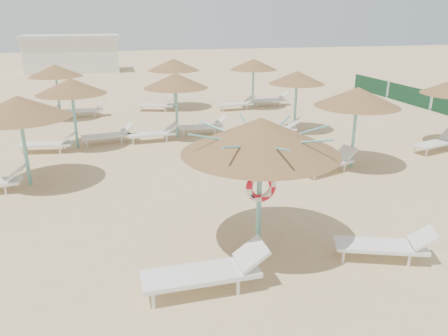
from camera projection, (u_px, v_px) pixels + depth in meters
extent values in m
plane|color=tan|center=(253.00, 251.00, 9.56)|extent=(120.00, 120.00, 0.00)
cylinder|color=#65AFAE|center=(259.00, 196.00, 9.29)|extent=(0.11, 0.11, 2.47)
cone|color=#8D5E38|center=(261.00, 135.00, 8.85)|extent=(3.29, 3.29, 0.74)
cylinder|color=#65AFAE|center=(260.00, 148.00, 8.93)|extent=(0.20, 0.20, 0.12)
cylinder|color=#65AFAE|center=(295.00, 135.00, 9.04)|extent=(1.49, 0.04, 0.38)
cylinder|color=#65AFAE|center=(276.00, 130.00, 9.48)|extent=(1.08, 1.08, 0.38)
cylinder|color=#65AFAE|center=(250.00, 129.00, 9.56)|extent=(0.04, 1.49, 0.38)
cylinder|color=#65AFAE|center=(229.00, 133.00, 9.23)|extent=(1.08, 1.08, 0.38)
cylinder|color=#65AFAE|center=(225.00, 140.00, 8.69)|extent=(1.49, 0.04, 0.38)
cylinder|color=#65AFAE|center=(243.00, 147.00, 8.25)|extent=(1.08, 1.08, 0.38)
cylinder|color=#65AFAE|center=(274.00, 148.00, 8.17)|extent=(0.04, 1.49, 0.38)
cylinder|color=#65AFAE|center=(296.00, 143.00, 8.50)|extent=(1.08, 1.08, 0.38)
torus|color=red|center=(261.00, 187.00, 9.12)|extent=(0.67, 0.15, 0.67)
cylinder|color=white|center=(153.00, 301.00, 7.63)|extent=(0.07, 0.07, 0.32)
cylinder|color=white|center=(150.00, 283.00, 8.15)|extent=(0.07, 0.07, 0.32)
cylinder|color=white|center=(238.00, 287.00, 8.01)|extent=(0.07, 0.07, 0.32)
cylinder|color=white|center=(229.00, 271.00, 8.54)|extent=(0.07, 0.07, 0.32)
cube|color=white|center=(201.00, 274.00, 8.05)|extent=(2.19, 0.75, 0.09)
cube|color=white|center=(251.00, 254.00, 8.20)|extent=(0.57, 0.70, 0.42)
cylinder|color=white|center=(343.00, 257.00, 9.06)|extent=(0.06, 0.06, 0.27)
cylinder|color=white|center=(340.00, 245.00, 9.52)|extent=(0.06, 0.06, 0.27)
cylinder|color=white|center=(409.00, 261.00, 8.93)|extent=(0.06, 0.06, 0.27)
cylinder|color=white|center=(402.00, 249.00, 9.38)|extent=(0.06, 0.06, 0.27)
cube|color=white|center=(380.00, 246.00, 9.15)|extent=(1.95, 1.21, 0.08)
cube|color=white|center=(423.00, 238.00, 8.99)|extent=(0.65, 0.71, 0.36)
cylinder|color=#65AFAE|center=(25.00, 149.00, 12.95)|extent=(0.11, 0.11, 2.30)
cone|color=#8D5E38|center=(18.00, 107.00, 12.53)|extent=(2.91, 2.91, 0.66)
cylinder|color=#65AFAE|center=(20.00, 115.00, 12.62)|extent=(0.20, 0.20, 0.12)
cylinder|color=white|center=(5.00, 190.00, 12.54)|extent=(0.06, 0.06, 0.28)
cylinder|color=white|center=(10.00, 184.00, 13.00)|extent=(0.06, 0.06, 0.28)
cube|color=white|center=(16.00, 173.00, 12.69)|extent=(0.50, 0.62, 0.36)
cylinder|color=#65AFAE|center=(75.00, 119.00, 16.72)|extent=(0.11, 0.11, 2.30)
cone|color=#8D5E38|center=(71.00, 86.00, 16.31)|extent=(2.61, 2.61, 0.59)
cylinder|color=#65AFAE|center=(72.00, 92.00, 16.39)|extent=(0.20, 0.20, 0.12)
cylinder|color=white|center=(22.00, 151.00, 16.12)|extent=(0.06, 0.06, 0.28)
cylinder|color=white|center=(27.00, 147.00, 16.59)|extent=(0.06, 0.06, 0.28)
cylinder|color=white|center=(60.00, 150.00, 16.25)|extent=(0.06, 0.06, 0.28)
cylinder|color=white|center=(63.00, 146.00, 16.72)|extent=(0.06, 0.06, 0.28)
cube|color=white|center=(46.00, 144.00, 16.37)|extent=(1.97, 0.90, 0.08)
cube|color=white|center=(68.00, 137.00, 16.37)|extent=(0.57, 0.67, 0.36)
cylinder|color=white|center=(87.00, 144.00, 17.07)|extent=(0.06, 0.06, 0.28)
cylinder|color=white|center=(85.00, 141.00, 17.51)|extent=(0.06, 0.06, 0.28)
cylinder|color=white|center=(122.00, 140.00, 17.56)|extent=(0.06, 0.06, 0.28)
cylinder|color=white|center=(119.00, 137.00, 18.00)|extent=(0.06, 0.06, 0.28)
cube|color=white|center=(106.00, 136.00, 17.52)|extent=(1.97, 0.90, 0.08)
cube|color=white|center=(127.00, 128.00, 17.75)|extent=(0.57, 0.67, 0.36)
cylinder|color=#65AFAE|center=(58.00, 96.00, 21.42)|extent=(0.11, 0.11, 2.30)
cone|color=#8D5E38|center=(55.00, 70.00, 21.01)|extent=(2.55, 2.55, 0.57)
cylinder|color=#65AFAE|center=(56.00, 75.00, 21.09)|extent=(0.20, 0.20, 0.12)
cylinder|color=white|center=(18.00, 121.00, 20.66)|extent=(0.06, 0.06, 0.28)
cylinder|color=white|center=(19.00, 119.00, 21.11)|extent=(0.06, 0.06, 0.28)
cylinder|color=white|center=(48.00, 119.00, 21.07)|extent=(0.06, 0.06, 0.28)
cylinder|color=white|center=(48.00, 117.00, 21.52)|extent=(0.06, 0.06, 0.28)
cube|color=white|center=(36.00, 116.00, 21.07)|extent=(1.94, 0.76, 0.08)
cube|color=white|center=(54.00, 109.00, 21.25)|extent=(0.53, 0.64, 0.36)
cylinder|color=white|center=(67.00, 115.00, 21.92)|extent=(0.06, 0.06, 0.28)
cylinder|color=white|center=(69.00, 113.00, 22.38)|extent=(0.06, 0.06, 0.28)
cylinder|color=white|center=(95.00, 114.00, 22.14)|extent=(0.06, 0.06, 0.28)
cylinder|color=white|center=(96.00, 112.00, 22.60)|extent=(0.06, 0.06, 0.28)
cube|color=white|center=(84.00, 110.00, 22.22)|extent=(1.94, 0.76, 0.08)
cube|color=white|center=(100.00, 105.00, 22.28)|extent=(0.53, 0.64, 0.36)
cylinder|color=#65AFAE|center=(177.00, 111.00, 18.12)|extent=(0.11, 0.11, 2.30)
cone|color=#8D5E38|center=(176.00, 81.00, 17.71)|extent=(2.63, 2.63, 0.59)
cylinder|color=#65AFAE|center=(176.00, 86.00, 17.79)|extent=(0.20, 0.20, 0.12)
cylinder|color=white|center=(133.00, 141.00, 17.38)|extent=(0.06, 0.06, 0.28)
cylinder|color=white|center=(132.00, 138.00, 17.83)|extent=(0.06, 0.06, 0.28)
cylinder|color=white|center=(167.00, 139.00, 17.76)|extent=(0.06, 0.06, 0.28)
cylinder|color=white|center=(164.00, 136.00, 18.21)|extent=(0.06, 0.06, 0.28)
cube|color=white|center=(152.00, 134.00, 17.77)|extent=(1.93, 0.73, 0.08)
cube|color=white|center=(172.00, 127.00, 17.93)|extent=(0.52, 0.63, 0.36)
cylinder|color=white|center=(184.00, 133.00, 18.61)|extent=(0.06, 0.06, 0.28)
cylinder|color=white|center=(183.00, 130.00, 19.07)|extent=(0.06, 0.06, 0.28)
cylinder|color=white|center=(215.00, 132.00, 18.85)|extent=(0.06, 0.06, 0.28)
cylinder|color=white|center=(213.00, 129.00, 19.31)|extent=(0.06, 0.06, 0.28)
cube|color=white|center=(201.00, 127.00, 18.92)|extent=(1.93, 0.73, 0.08)
cube|color=white|center=(221.00, 121.00, 19.00)|extent=(0.52, 0.63, 0.36)
cylinder|color=#65AFAE|center=(174.00, 88.00, 23.88)|extent=(0.11, 0.11, 2.30)
cone|color=#8D5E38|center=(173.00, 65.00, 23.47)|extent=(2.78, 2.78, 0.63)
cylinder|color=#65AFAE|center=(174.00, 69.00, 23.55)|extent=(0.20, 0.20, 0.12)
cylinder|color=white|center=(140.00, 109.00, 23.40)|extent=(0.06, 0.06, 0.28)
cylinder|color=white|center=(142.00, 107.00, 23.87)|extent=(0.06, 0.06, 0.28)
cylinder|color=white|center=(165.00, 109.00, 23.33)|extent=(0.06, 0.06, 0.28)
cylinder|color=white|center=(167.00, 108.00, 23.80)|extent=(0.06, 0.06, 0.28)
cube|color=white|center=(156.00, 105.00, 23.53)|extent=(2.00, 1.16, 0.08)
cube|color=white|center=(171.00, 101.00, 23.41)|extent=(0.64, 0.72, 0.36)
cylinder|color=#65AFAE|center=(354.00, 134.00, 14.55)|extent=(0.11, 0.11, 2.30)
cone|color=#8D5E38|center=(358.00, 97.00, 14.14)|extent=(2.77, 2.77, 0.62)
cylinder|color=#65AFAE|center=(357.00, 104.00, 14.22)|extent=(0.20, 0.20, 0.12)
cylinder|color=white|center=(314.00, 176.00, 13.64)|extent=(0.06, 0.06, 0.28)
cylinder|color=white|center=(303.00, 171.00, 14.04)|extent=(0.06, 0.06, 0.28)
cylinder|color=white|center=(344.00, 168.00, 14.35)|extent=(0.06, 0.06, 0.28)
cylinder|color=white|center=(333.00, 164.00, 14.74)|extent=(0.06, 0.06, 0.28)
cube|color=white|center=(327.00, 164.00, 14.20)|extent=(2.00, 1.21, 0.08)
cube|color=white|center=(346.00, 152.00, 14.56)|extent=(0.65, 0.73, 0.36)
cylinder|color=#65AFAE|center=(295.00, 106.00, 19.08)|extent=(0.11, 0.11, 2.30)
cone|color=#8D5E38|center=(297.00, 77.00, 18.67)|extent=(2.41, 2.41, 0.54)
cylinder|color=#65AFAE|center=(297.00, 83.00, 18.75)|extent=(0.20, 0.20, 0.12)
cylinder|color=white|center=(256.00, 133.00, 18.59)|extent=(0.06, 0.06, 0.28)
cylinder|color=white|center=(255.00, 130.00, 19.07)|extent=(0.06, 0.06, 0.28)
cylinder|color=white|center=(287.00, 134.00, 18.52)|extent=(0.06, 0.06, 0.28)
cylinder|color=white|center=(286.00, 131.00, 18.99)|extent=(0.06, 0.06, 0.28)
cube|color=white|center=(274.00, 128.00, 18.73)|extent=(2.00, 1.16, 0.08)
cube|color=white|center=(294.00, 123.00, 18.60)|extent=(0.64, 0.72, 0.36)
cylinder|color=#65AFAE|center=(253.00, 87.00, 24.12)|extent=(0.11, 0.11, 2.30)
cone|color=#8D5E38|center=(253.00, 64.00, 23.71)|extent=(2.58, 2.58, 0.58)
cylinder|color=#65AFAE|center=(253.00, 69.00, 23.79)|extent=(0.20, 0.20, 0.12)
cylinder|color=white|center=(223.00, 109.00, 23.37)|extent=(0.06, 0.06, 0.28)
cylinder|color=white|center=(220.00, 107.00, 23.82)|extent=(0.06, 0.06, 0.28)
cylinder|color=white|center=(247.00, 108.00, 23.77)|extent=(0.06, 0.06, 0.28)
cylinder|color=white|center=(243.00, 106.00, 24.22)|extent=(0.06, 0.06, 0.28)
cube|color=white|center=(236.00, 104.00, 23.77)|extent=(1.94, 0.76, 0.08)
cube|color=white|center=(250.00, 99.00, 23.95)|extent=(0.53, 0.63, 0.36)
cylinder|color=white|center=(257.00, 105.00, 24.62)|extent=(0.06, 0.06, 0.28)
cylinder|color=white|center=(255.00, 103.00, 25.09)|extent=(0.06, 0.06, 0.28)
cylinder|color=white|center=(280.00, 104.00, 24.84)|extent=(0.06, 0.06, 0.28)
cylinder|color=white|center=(277.00, 102.00, 25.31)|extent=(0.06, 0.06, 0.28)
cube|color=white|center=(269.00, 100.00, 24.93)|extent=(1.94, 0.76, 0.08)
cube|color=white|center=(284.00, 95.00, 24.99)|extent=(0.53, 0.63, 0.36)
cylinder|color=white|center=(426.00, 153.00, 15.93)|extent=(0.06, 0.06, 0.28)
cylinder|color=white|center=(415.00, 149.00, 16.34)|extent=(0.06, 0.06, 0.28)
cylinder|color=white|center=(438.00, 144.00, 16.97)|extent=(0.06, 0.06, 0.28)
cube|color=white|center=(435.00, 144.00, 16.45)|extent=(2.00, 1.10, 0.08)
cube|color=silver|center=(73.00, 55.00, 39.70)|extent=(8.00, 4.00, 3.00)
cube|color=beige|center=(71.00, 36.00, 39.16)|extent=(8.40, 4.40, 0.25)
cube|color=#174622|center=(408.00, 95.00, 25.46)|extent=(0.08, 3.80, 1.00)
cylinder|color=#65AFAE|center=(431.00, 100.00, 23.70)|extent=(0.08, 0.08, 1.10)
cube|color=#174622|center=(370.00, 85.00, 29.12)|extent=(0.08, 3.80, 1.00)
cylinder|color=#65AFAE|center=(387.00, 89.00, 27.36)|extent=(0.08, 0.08, 1.10)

